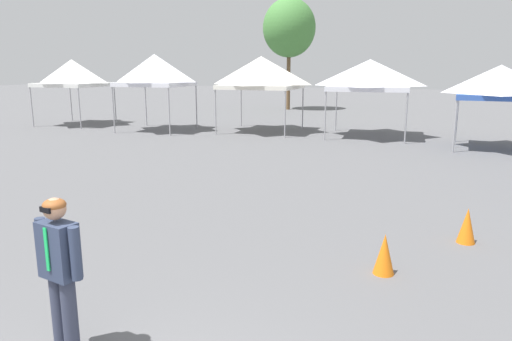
% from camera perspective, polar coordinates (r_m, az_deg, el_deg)
% --- Properties ---
extents(canopy_tent_right_of_center, '(3.35, 3.35, 3.48)m').
position_cam_1_polar(canopy_tent_right_of_center, '(27.64, -21.30, 10.90)').
color(canopy_tent_right_of_center, '#9E9EA3').
rests_on(canopy_tent_right_of_center, ground).
extents(canopy_tent_behind_left, '(3.31, 3.31, 3.70)m').
position_cam_1_polar(canopy_tent_behind_left, '(23.89, -12.11, 11.75)').
color(canopy_tent_behind_left, '#9E9EA3').
rests_on(canopy_tent_behind_left, ground).
extents(canopy_tent_behind_center, '(3.68, 3.68, 3.58)m').
position_cam_1_polar(canopy_tent_behind_center, '(22.99, 0.63, 11.74)').
color(canopy_tent_behind_center, '#9E9EA3').
rests_on(canopy_tent_behind_center, ground).
extents(canopy_tent_far_left, '(3.73, 3.73, 3.42)m').
position_cam_1_polar(canopy_tent_far_left, '(21.86, 13.58, 11.16)').
color(canopy_tent_far_left, '#9E9EA3').
rests_on(canopy_tent_far_left, ground).
extents(canopy_tent_left_of_center, '(3.01, 3.01, 3.16)m').
position_cam_1_polar(canopy_tent_left_of_center, '(20.06, 27.38, 9.46)').
color(canopy_tent_left_of_center, '#9E9EA3').
rests_on(canopy_tent_left_of_center, ground).
extents(person_foreground, '(0.64, 0.31, 1.78)m').
position_cam_1_polar(person_foreground, '(5.42, -22.59, -10.69)').
color(person_foreground, '#33384C').
rests_on(person_foreground, ground).
extents(tree_behind_tents_right, '(3.80, 3.80, 7.94)m').
position_cam_1_polar(tree_behind_tents_right, '(35.53, 4.03, 16.78)').
color(tree_behind_tents_right, brown).
rests_on(tree_behind_tents_right, ground).
extents(traffic_cone_lot_center, '(0.32, 0.32, 0.64)m').
position_cam_1_polar(traffic_cone_lot_center, '(9.23, 24.12, -6.10)').
color(traffic_cone_lot_center, orange).
rests_on(traffic_cone_lot_center, ground).
extents(traffic_cone_near_barrier, '(0.32, 0.32, 0.63)m').
position_cam_1_polar(traffic_cone_near_barrier, '(7.48, 15.24, -9.71)').
color(traffic_cone_near_barrier, orange).
rests_on(traffic_cone_near_barrier, ground).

